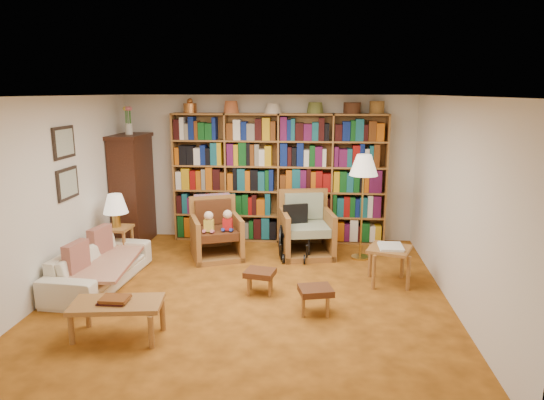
# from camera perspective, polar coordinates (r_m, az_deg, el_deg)

# --- Properties ---
(floor) EXTENTS (5.00, 5.00, 0.00)m
(floor) POSITION_cam_1_polar(r_m,az_deg,el_deg) (6.38, -2.67, -10.93)
(floor) COLOR #B5671B
(floor) RESTS_ON ground
(ceiling) EXTENTS (5.00, 5.00, 0.00)m
(ceiling) POSITION_cam_1_polar(r_m,az_deg,el_deg) (5.85, -2.92, 12.12)
(ceiling) COLOR white
(ceiling) RESTS_ON wall_back
(wall_back) EXTENTS (5.00, 0.00, 5.00)m
(wall_back) POSITION_cam_1_polar(r_m,az_deg,el_deg) (8.44, -0.48, 3.76)
(wall_back) COLOR silver
(wall_back) RESTS_ON floor
(wall_front) EXTENTS (5.00, 0.00, 5.00)m
(wall_front) POSITION_cam_1_polar(r_m,az_deg,el_deg) (3.63, -8.20, -8.48)
(wall_front) COLOR silver
(wall_front) RESTS_ON floor
(wall_left) EXTENTS (0.00, 5.00, 5.00)m
(wall_left) POSITION_cam_1_polar(r_m,az_deg,el_deg) (6.80, -24.15, 0.48)
(wall_left) COLOR silver
(wall_left) RESTS_ON floor
(wall_right) EXTENTS (0.00, 5.00, 5.00)m
(wall_right) POSITION_cam_1_polar(r_m,az_deg,el_deg) (6.18, 20.85, -0.37)
(wall_right) COLOR silver
(wall_right) RESTS_ON floor
(bookshelf) EXTENTS (3.60, 0.30, 2.42)m
(bookshelf) POSITION_cam_1_polar(r_m,az_deg,el_deg) (8.26, 0.79, 3.02)
(bookshelf) COLOR olive
(bookshelf) RESTS_ON floor
(curio_cabinet) EXTENTS (0.50, 0.95, 2.40)m
(curio_cabinet) POSITION_cam_1_polar(r_m,az_deg,el_deg) (8.53, -16.08, 1.34)
(curio_cabinet) COLOR #3E1E11
(curio_cabinet) RESTS_ON floor
(framed_pictures) EXTENTS (0.03, 0.52, 0.97)m
(framed_pictures) POSITION_cam_1_polar(r_m,az_deg,el_deg) (6.99, -23.09, 4.01)
(framed_pictures) COLOR black
(framed_pictures) RESTS_ON wall_left
(sofa) EXTENTS (1.86, 0.83, 0.53)m
(sofa) POSITION_cam_1_polar(r_m,az_deg,el_deg) (6.97, -19.62, -7.28)
(sofa) COLOR beige
(sofa) RESTS_ON floor
(sofa_throw) EXTENTS (0.92, 1.53, 0.04)m
(sofa_throw) POSITION_cam_1_polar(r_m,az_deg,el_deg) (6.94, -19.27, -7.04)
(sofa_throw) COLOR beige
(sofa_throw) RESTS_ON sofa
(cushion_left) EXTENTS (0.21, 0.43, 0.41)m
(cushion_left) POSITION_cam_1_polar(r_m,az_deg,el_deg) (7.27, -19.53, -4.93)
(cushion_left) COLOR maroon
(cushion_left) RESTS_ON sofa
(cushion_right) EXTENTS (0.18, 0.42, 0.40)m
(cushion_right) POSITION_cam_1_polar(r_m,az_deg,el_deg) (6.67, -22.01, -6.69)
(cushion_right) COLOR maroon
(cushion_right) RESTS_ON sofa
(side_table_lamp) EXTENTS (0.42, 0.42, 0.56)m
(side_table_lamp) POSITION_cam_1_polar(r_m,az_deg,el_deg) (7.72, -17.71, -4.06)
(side_table_lamp) COLOR olive
(side_table_lamp) RESTS_ON floor
(table_lamp) EXTENTS (0.37, 0.37, 0.50)m
(table_lamp) POSITION_cam_1_polar(r_m,az_deg,el_deg) (7.60, -17.95, -0.54)
(table_lamp) COLOR #B6903A
(table_lamp) RESTS_ON side_table_lamp
(armchair_leather) EXTENTS (1.02, 1.01, 0.95)m
(armchair_leather) POSITION_cam_1_polar(r_m,az_deg,el_deg) (7.71, -6.39, -3.77)
(armchair_leather) COLOR olive
(armchair_leather) RESTS_ON floor
(armchair_sage) EXTENTS (0.96, 0.98, 1.00)m
(armchair_sage) POSITION_cam_1_polar(r_m,az_deg,el_deg) (7.81, 4.12, -3.53)
(armchair_sage) COLOR olive
(armchair_sage) RESTS_ON floor
(wheelchair) EXTENTS (0.51, 0.66, 0.82)m
(wheelchair) POSITION_cam_1_polar(r_m,az_deg,el_deg) (7.61, 2.72, -3.99)
(wheelchair) COLOR black
(wheelchair) RESTS_ON floor
(floor_lamp) EXTENTS (0.43, 0.43, 1.63)m
(floor_lamp) POSITION_cam_1_polar(r_m,az_deg,el_deg) (7.43, 10.72, 3.56)
(floor_lamp) COLOR #B6903A
(floor_lamp) RESTS_ON floor
(side_table_papers) EXTENTS (0.67, 0.67, 0.54)m
(side_table_papers) POSITION_cam_1_polar(r_m,az_deg,el_deg) (6.73, 13.64, -6.08)
(side_table_papers) COLOR olive
(side_table_papers) RESTS_ON floor
(footstool_a) EXTENTS (0.42, 0.38, 0.31)m
(footstool_a) POSITION_cam_1_polar(r_m,az_deg,el_deg) (6.30, -1.43, -8.75)
(footstool_a) COLOR #542D16
(footstool_a) RESTS_ON floor
(footstool_b) EXTENTS (0.44, 0.40, 0.32)m
(footstool_b) POSITION_cam_1_polar(r_m,az_deg,el_deg) (5.78, 5.15, -10.75)
(footstool_b) COLOR #542D16
(footstool_b) RESTS_ON floor
(coffee_table) EXTENTS (0.99, 0.59, 0.45)m
(coffee_table) POSITION_cam_1_polar(r_m,az_deg,el_deg) (5.46, -17.77, -11.86)
(coffee_table) COLOR olive
(coffee_table) RESTS_ON floor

